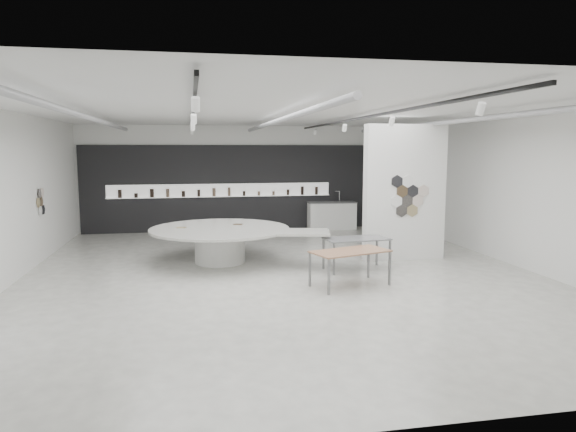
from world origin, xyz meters
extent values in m
cube|color=beige|center=(0.00, 0.00, -0.01)|extent=(12.00, 14.00, 0.01)
cube|color=silver|center=(0.00, 0.00, 3.80)|extent=(12.00, 14.00, 0.01)
cube|color=white|center=(0.00, 7.00, 1.90)|extent=(12.00, 0.01, 3.80)
cube|color=white|center=(0.00, -7.00, 1.90)|extent=(12.00, 0.01, 3.80)
cube|color=white|center=(6.00, 0.00, 1.90)|extent=(0.01, 14.00, 3.80)
cube|color=white|center=(-6.00, 0.00, 1.90)|extent=(0.01, 14.00, 3.80)
cylinder|color=#939396|center=(-4.20, 0.50, 3.62)|extent=(0.12, 12.00, 0.12)
cylinder|color=#939396|center=(0.00, 0.50, 3.62)|extent=(0.12, 12.00, 0.12)
cylinder|color=#939396|center=(4.20, 0.50, 3.62)|extent=(0.12, 12.00, 0.12)
cube|color=black|center=(-2.00, 0.00, 3.70)|extent=(0.05, 13.00, 0.06)
cylinder|color=white|center=(-2.00, -5.00, 3.52)|extent=(0.11, 0.18, 0.21)
cylinder|color=white|center=(-2.00, -1.70, 3.52)|extent=(0.11, 0.18, 0.21)
cylinder|color=white|center=(-2.00, 1.60, 3.52)|extent=(0.11, 0.18, 0.21)
cylinder|color=white|center=(-2.00, 4.90, 3.52)|extent=(0.11, 0.18, 0.21)
cube|color=black|center=(2.00, 0.00, 3.70)|extent=(0.05, 13.00, 0.06)
cylinder|color=white|center=(2.00, -5.00, 3.52)|extent=(0.11, 0.18, 0.21)
cylinder|color=white|center=(2.00, -1.70, 3.52)|extent=(0.11, 0.18, 0.21)
cylinder|color=white|center=(2.00, 1.60, 3.52)|extent=(0.11, 0.18, 0.21)
cylinder|color=white|center=(2.00, 4.90, 3.52)|extent=(0.11, 0.18, 0.21)
cylinder|color=white|center=(-5.97, 2.50, 1.35)|extent=(0.03, 0.28, 0.28)
cylinder|color=black|center=(-5.97, 2.76, 1.35)|extent=(0.03, 0.28, 0.28)
cylinder|color=#4F3E27|center=(-5.97, 2.63, 1.58)|extent=(0.03, 0.28, 0.28)
cylinder|color=#928159|center=(-5.97, 2.37, 1.58)|extent=(0.03, 0.28, 0.28)
cylinder|color=black|center=(-5.97, 2.50, 1.81)|extent=(0.03, 0.28, 0.28)
cylinder|color=beige|center=(-5.97, 2.76, 1.81)|extent=(0.03, 0.28, 0.28)
cube|color=black|center=(0.00, 6.94, 1.55)|extent=(11.80, 0.10, 3.10)
cube|color=white|center=(-1.00, 6.87, 1.48)|extent=(8.00, 0.06, 0.46)
cube|color=white|center=(-1.00, 6.81, 1.25)|extent=(8.00, 0.18, 0.02)
cylinder|color=black|center=(-4.53, 6.81, 1.41)|extent=(0.13, 0.13, 0.29)
cylinder|color=black|center=(-3.99, 6.81, 1.34)|extent=(0.13, 0.13, 0.15)
cylinder|color=black|center=(-3.44, 6.81, 1.42)|extent=(0.14, 0.14, 0.30)
cylinder|color=brown|center=(-2.90, 6.81, 1.41)|extent=(0.12, 0.12, 0.29)
cylinder|color=black|center=(-2.36, 6.81, 1.37)|extent=(0.12, 0.12, 0.21)
cylinder|color=black|center=(-1.81, 6.81, 1.39)|extent=(0.10, 0.10, 0.25)
cylinder|color=brown|center=(-1.27, 6.81, 1.42)|extent=(0.12, 0.12, 0.30)
cylinder|color=brown|center=(-0.73, 6.81, 1.42)|extent=(0.10, 0.10, 0.31)
cylinder|color=black|center=(-0.19, 6.81, 1.35)|extent=(0.09, 0.09, 0.17)
cylinder|color=brown|center=(0.36, 6.81, 1.35)|extent=(0.10, 0.10, 0.16)
cylinder|color=brown|center=(0.90, 6.81, 1.34)|extent=(0.09, 0.09, 0.15)
cylinder|color=black|center=(1.44, 6.81, 1.37)|extent=(0.09, 0.09, 0.21)
cylinder|color=black|center=(1.99, 6.81, 1.42)|extent=(0.11, 0.11, 0.31)
cylinder|color=black|center=(2.53, 6.81, 1.41)|extent=(0.11, 0.11, 0.29)
cube|color=white|center=(3.50, 1.00, 1.80)|extent=(2.20, 0.35, 3.60)
cylinder|color=black|center=(3.50, 0.81, 1.60)|extent=(0.34, 0.03, 0.34)
cylinder|color=beige|center=(3.80, 0.81, 1.60)|extent=(0.34, 0.03, 0.34)
cylinder|color=white|center=(3.20, 0.81, 1.60)|extent=(0.34, 0.03, 0.34)
cylinder|color=black|center=(3.65, 0.81, 1.86)|extent=(0.34, 0.03, 0.34)
cylinder|color=#4F3E27|center=(3.35, 0.81, 1.86)|extent=(0.34, 0.03, 0.34)
cylinder|color=#928159|center=(3.65, 0.81, 1.34)|extent=(0.34, 0.03, 0.34)
cylinder|color=black|center=(3.35, 0.81, 1.34)|extent=(0.34, 0.03, 0.34)
cylinder|color=beige|center=(3.95, 0.81, 1.86)|extent=(0.34, 0.03, 0.34)
cylinder|color=white|center=(3.50, 0.81, 2.12)|extent=(0.34, 0.03, 0.34)
cylinder|color=black|center=(3.20, 0.81, 2.12)|extent=(0.34, 0.03, 0.34)
cylinder|color=white|center=(-1.37, 1.53, 0.43)|extent=(1.55, 1.55, 0.86)
cylinder|color=#B4B3AA|center=(-1.37, 1.53, 0.89)|extent=(4.30, 4.30, 0.06)
cube|color=#B4B3AA|center=(0.50, 0.62, 0.89)|extent=(1.79, 1.32, 0.06)
cube|color=#928159|center=(-2.36, 1.73, 0.92)|extent=(0.28, 0.23, 0.01)
cube|color=#4F3E27|center=(-0.85, 2.04, 0.92)|extent=(0.28, 0.23, 0.01)
cube|color=#986B4E|center=(1.26, -1.36, 0.76)|extent=(1.84, 1.30, 0.03)
cube|color=slate|center=(0.63, -1.96, 0.37)|extent=(0.05, 0.05, 0.75)
cube|color=slate|center=(0.40, -1.25, 0.37)|extent=(0.05, 0.05, 0.75)
cube|color=slate|center=(2.13, -1.48, 0.37)|extent=(0.05, 0.05, 0.75)
cube|color=slate|center=(1.90, -0.76, 0.37)|extent=(0.05, 0.05, 0.75)
cube|color=slate|center=(1.87, 0.04, 0.78)|extent=(1.62, 0.94, 0.03)
cube|color=slate|center=(1.18, -0.38, 0.38)|extent=(0.05, 0.05, 0.76)
cube|color=slate|center=(1.11, 0.30, 0.38)|extent=(0.05, 0.05, 0.76)
cube|color=slate|center=(2.63, -0.22, 0.38)|extent=(0.05, 0.05, 0.76)
cube|color=slate|center=(2.56, 0.46, 0.38)|extent=(0.05, 0.05, 0.76)
cube|color=white|center=(3.04, 6.50, 0.49)|extent=(1.76, 0.71, 0.98)
cube|color=slate|center=(3.04, 6.50, 1.00)|extent=(1.80, 0.75, 0.03)
cylinder|color=silver|center=(3.37, 6.66, 1.21)|extent=(0.03, 0.03, 0.39)
cylinder|color=silver|center=(3.29, 6.66, 1.39)|extent=(0.17, 0.03, 0.03)
camera|label=1|loc=(-2.08, -11.79, 2.95)|focal=32.00mm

